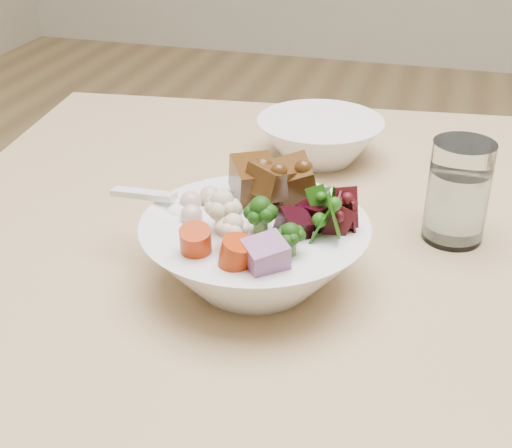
{
  "coord_description": "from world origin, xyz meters",
  "views": [
    {
      "loc": [
        -0.04,
        -0.82,
        1.1
      ],
      "look_at": [
        -0.19,
        -0.28,
        0.79
      ],
      "focal_mm": 50.0,
      "sensor_mm": 36.0,
      "label": 1
    }
  ],
  "objects": [
    {
      "name": "food_bowl",
      "position": [
        -0.19,
        -0.27,
        0.76
      ],
      "size": [
        0.21,
        0.21,
        0.11
      ],
      "color": "white",
      "rests_on": "dining_table"
    },
    {
      "name": "water_glass",
      "position": [
        -0.02,
        -0.14,
        0.78
      ],
      "size": [
        0.06,
        0.06,
        0.11
      ],
      "color": "silver",
      "rests_on": "dining_table"
    },
    {
      "name": "side_bowl",
      "position": [
        -0.2,
        0.02,
        0.75
      ],
      "size": [
        0.16,
        0.16,
        0.05
      ],
      "primitive_type": null,
      "color": "white",
      "rests_on": "dining_table"
    },
    {
      "name": "soup_spoon",
      "position": [
        -0.28,
        -0.26,
        0.79
      ],
      "size": [
        0.11,
        0.05,
        0.02
      ],
      "rotation": [
        0.0,
        0.0,
        -0.25
      ],
      "color": "white",
      "rests_on": "food_bowl"
    }
  ]
}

